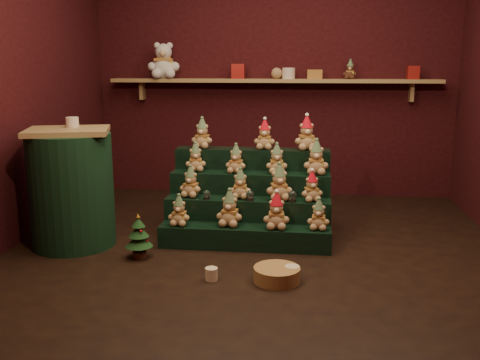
# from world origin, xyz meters

# --- Properties ---
(ground) EXTENTS (4.00, 4.00, 0.00)m
(ground) POSITION_xyz_m (0.00, 0.00, 0.00)
(ground) COLOR black
(ground) RESTS_ON ground
(back_wall) EXTENTS (4.00, 0.10, 2.80)m
(back_wall) POSITION_xyz_m (0.00, 2.05, 1.40)
(back_wall) COLOR black
(back_wall) RESTS_ON ground
(front_wall) EXTENTS (4.00, 0.10, 2.80)m
(front_wall) POSITION_xyz_m (0.00, -2.05, 1.40)
(front_wall) COLOR black
(front_wall) RESTS_ON ground
(left_wall) EXTENTS (0.10, 4.00, 2.80)m
(left_wall) POSITION_xyz_m (-2.05, 0.00, 1.40)
(left_wall) COLOR black
(left_wall) RESTS_ON ground
(back_shelf) EXTENTS (3.60, 0.26, 0.24)m
(back_shelf) POSITION_xyz_m (0.00, 1.87, 1.29)
(back_shelf) COLOR #A68353
(back_shelf) RESTS_ON ground
(riser_tier_front) EXTENTS (1.40, 0.22, 0.18)m
(riser_tier_front) POSITION_xyz_m (-0.11, 0.05, 0.09)
(riser_tier_front) COLOR black
(riser_tier_front) RESTS_ON ground
(riser_tier_midfront) EXTENTS (1.40, 0.22, 0.36)m
(riser_tier_midfront) POSITION_xyz_m (-0.11, 0.27, 0.18)
(riser_tier_midfront) COLOR black
(riser_tier_midfront) RESTS_ON ground
(riser_tier_midback) EXTENTS (1.40, 0.22, 0.54)m
(riser_tier_midback) POSITION_xyz_m (-0.11, 0.49, 0.27)
(riser_tier_midback) COLOR black
(riser_tier_midback) RESTS_ON ground
(riser_tier_back) EXTENTS (1.40, 0.22, 0.72)m
(riser_tier_back) POSITION_xyz_m (-0.11, 0.71, 0.36)
(riser_tier_back) COLOR black
(riser_tier_back) RESTS_ON ground
(teddy_0) EXTENTS (0.19, 0.17, 0.25)m
(teddy_0) POSITION_xyz_m (-0.64, 0.04, 0.31)
(teddy_0) COLOR tan
(teddy_0) RESTS_ON riser_tier_front
(teddy_1) EXTENTS (0.23, 0.22, 0.30)m
(teddy_1) POSITION_xyz_m (-0.23, 0.07, 0.33)
(teddy_1) COLOR tan
(teddy_1) RESTS_ON riser_tier_front
(teddy_2) EXTENTS (0.22, 0.20, 0.29)m
(teddy_2) POSITION_xyz_m (0.15, 0.04, 0.33)
(teddy_2) COLOR tan
(teddy_2) RESTS_ON riser_tier_front
(teddy_3) EXTENTS (0.19, 0.17, 0.25)m
(teddy_3) POSITION_xyz_m (0.49, 0.06, 0.30)
(teddy_3) COLOR tan
(teddy_3) RESTS_ON riser_tier_front
(teddy_4) EXTENTS (0.22, 0.20, 0.27)m
(teddy_4) POSITION_xyz_m (-0.60, 0.29, 0.49)
(teddy_4) COLOR tan
(teddy_4) RESTS_ON riser_tier_midfront
(teddy_5) EXTENTS (0.19, 0.17, 0.25)m
(teddy_5) POSITION_xyz_m (-0.17, 0.28, 0.49)
(teddy_5) COLOR tan
(teddy_5) RESTS_ON riser_tier_midfront
(teddy_6) EXTENTS (0.25, 0.24, 0.31)m
(teddy_6) POSITION_xyz_m (0.16, 0.27, 0.51)
(teddy_6) COLOR tan
(teddy_6) RESTS_ON riser_tier_midfront
(teddy_7) EXTENTS (0.22, 0.21, 0.25)m
(teddy_7) POSITION_xyz_m (0.43, 0.26, 0.49)
(teddy_7) COLOR tan
(teddy_7) RESTS_ON riser_tier_midfront
(teddy_8) EXTENTS (0.22, 0.20, 0.25)m
(teddy_8) POSITION_xyz_m (-0.60, 0.51, 0.67)
(teddy_8) COLOR tan
(teddy_8) RESTS_ON riser_tier_midback
(teddy_9) EXTENTS (0.20, 0.19, 0.25)m
(teddy_9) POSITION_xyz_m (-0.23, 0.48, 0.67)
(teddy_9) COLOR tan
(teddy_9) RESTS_ON riser_tier_midback
(teddy_10) EXTENTS (0.20, 0.19, 0.26)m
(teddy_10) POSITION_xyz_m (0.13, 0.50, 0.67)
(teddy_10) COLOR tan
(teddy_10) RESTS_ON riser_tier_midback
(teddy_11) EXTENTS (0.22, 0.20, 0.30)m
(teddy_11) POSITION_xyz_m (0.47, 0.50, 0.69)
(teddy_11) COLOR tan
(teddy_11) RESTS_ON riser_tier_midback
(teddy_12) EXTENTS (0.22, 0.20, 0.27)m
(teddy_12) POSITION_xyz_m (-0.57, 0.70, 0.86)
(teddy_12) COLOR tan
(teddy_12) RESTS_ON riser_tier_back
(teddy_13) EXTENTS (0.19, 0.18, 0.27)m
(teddy_13) POSITION_xyz_m (0.00, 0.70, 0.85)
(teddy_13) COLOR tan
(teddy_13) RESTS_ON riser_tier_back
(teddy_14) EXTENTS (0.25, 0.23, 0.30)m
(teddy_14) POSITION_xyz_m (0.38, 0.71, 0.87)
(teddy_14) COLOR tan
(teddy_14) RESTS_ON riser_tier_back
(snow_globe_a) EXTENTS (0.06, 0.06, 0.08)m
(snow_globe_a) POSITION_xyz_m (-0.44, 0.21, 0.40)
(snow_globe_a) COLOR black
(snow_globe_a) RESTS_ON riser_tier_midfront
(snow_globe_b) EXTENTS (0.07, 0.07, 0.09)m
(snow_globe_b) POSITION_xyz_m (-0.08, 0.21, 0.40)
(snow_globe_b) COLOR black
(snow_globe_b) RESTS_ON riser_tier_midfront
(snow_globe_c) EXTENTS (0.07, 0.07, 0.10)m
(snow_globe_c) POSITION_xyz_m (0.27, 0.21, 0.41)
(snow_globe_c) COLOR black
(snow_globe_c) RESTS_ON riser_tier_midfront
(side_table) EXTENTS (0.76, 0.69, 0.97)m
(side_table) POSITION_xyz_m (-1.52, -0.03, 0.48)
(side_table) COLOR #A68353
(side_table) RESTS_ON ground
(table_ornament) EXTENTS (0.10, 0.10, 0.08)m
(table_ornament) POSITION_xyz_m (-1.52, 0.07, 1.01)
(table_ornament) COLOR beige
(table_ornament) RESTS_ON side_table
(mini_christmas_tree) EXTENTS (0.21, 0.21, 0.36)m
(mini_christmas_tree) POSITION_xyz_m (-0.89, -0.28, 0.17)
(mini_christmas_tree) COLOR #402317
(mini_christmas_tree) RESTS_ON ground
(mug_left) EXTENTS (0.09, 0.09, 0.09)m
(mug_left) POSITION_xyz_m (-0.26, -0.64, 0.04)
(mug_left) COLOR beige
(mug_left) RESTS_ON ground
(mug_right) EXTENTS (0.10, 0.10, 0.10)m
(mug_right) POSITION_xyz_m (0.30, -0.58, 0.05)
(mug_right) COLOR beige
(mug_right) RESTS_ON ground
(wicker_basket) EXTENTS (0.36, 0.36, 0.10)m
(wicker_basket) POSITION_xyz_m (0.19, -0.61, 0.05)
(wicker_basket) COLOR #AA8144
(wicker_basket) RESTS_ON ground
(white_bear) EXTENTS (0.40, 0.37, 0.49)m
(white_bear) POSITION_xyz_m (-1.21, 1.84, 1.57)
(white_bear) COLOR white
(white_bear) RESTS_ON back_shelf
(brown_bear) EXTENTS (0.16, 0.15, 0.20)m
(brown_bear) POSITION_xyz_m (0.83, 1.84, 1.42)
(brown_bear) COLOR #492818
(brown_bear) RESTS_ON back_shelf
(gift_tin_red_a) EXTENTS (0.14, 0.14, 0.16)m
(gift_tin_red_a) POSITION_xyz_m (-0.38, 1.85, 1.40)
(gift_tin_red_a) COLOR maroon
(gift_tin_red_a) RESTS_ON back_shelf
(gift_tin_cream) EXTENTS (0.14, 0.14, 0.12)m
(gift_tin_cream) POSITION_xyz_m (0.17, 1.85, 1.38)
(gift_tin_cream) COLOR beige
(gift_tin_cream) RESTS_ON back_shelf
(gift_tin_red_b) EXTENTS (0.12, 0.12, 0.14)m
(gift_tin_red_b) POSITION_xyz_m (1.48, 1.85, 1.39)
(gift_tin_red_b) COLOR maroon
(gift_tin_red_b) RESTS_ON back_shelf
(shelf_plush_ball) EXTENTS (0.12, 0.12, 0.12)m
(shelf_plush_ball) POSITION_xyz_m (0.04, 1.85, 1.38)
(shelf_plush_ball) COLOR tan
(shelf_plush_ball) RESTS_ON back_shelf
(scarf_gift_box) EXTENTS (0.16, 0.10, 0.10)m
(scarf_gift_box) POSITION_xyz_m (0.46, 1.85, 1.37)
(scarf_gift_box) COLOR orange
(scarf_gift_box) RESTS_ON back_shelf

